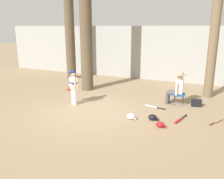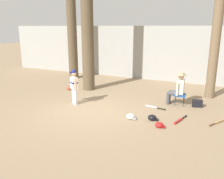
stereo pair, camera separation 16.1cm
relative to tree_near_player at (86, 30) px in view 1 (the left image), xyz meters
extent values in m
plane|color=#937A5B|center=(1.59, -2.52, -2.65)|extent=(60.00, 60.00, 0.00)
cube|color=#9E9E99|center=(1.59, 3.36, -1.23)|extent=(18.00, 0.36, 2.83)
cylinder|color=brown|center=(0.00, 0.00, 0.26)|extent=(0.53, 0.53, 5.82)
cone|color=brown|center=(0.00, 0.00, -2.65)|extent=(0.72, 0.72, 0.32)
cylinder|color=brown|center=(5.09, 1.04, -0.28)|extent=(0.36, 0.36, 4.73)
cone|color=brown|center=(5.09, 1.04, -2.65)|extent=(0.48, 0.48, 0.22)
cylinder|color=white|center=(0.69, -2.10, -2.36)|extent=(0.12, 0.12, 0.58)
cylinder|color=white|center=(0.54, -1.99, -2.36)|extent=(0.12, 0.12, 0.58)
cube|color=white|center=(0.61, -2.05, -1.85)|extent=(0.36, 0.34, 0.44)
cube|color=navy|center=(0.61, -2.05, -1.83)|extent=(0.37, 0.35, 0.05)
sphere|color=tan|center=(0.61, -2.05, -1.50)|extent=(0.20, 0.20, 0.20)
sphere|color=navy|center=(0.61, -2.05, -1.44)|extent=(0.19, 0.19, 0.19)
cube|color=navy|center=(0.56, -2.12, -1.46)|extent=(0.17, 0.16, 0.02)
cylinder|color=tan|center=(0.80, -2.21, -1.81)|extent=(0.11, 0.11, 0.42)
cylinder|color=tan|center=(0.42, -1.96, -1.93)|extent=(0.11, 0.11, 0.40)
ellipsoid|color=#AD472D|center=(0.37, -1.99, -2.09)|extent=(0.23, 0.25, 0.18)
cube|color=#194C9E|center=(4.15, -0.47, -2.27)|extent=(0.42, 0.42, 0.06)
cylinder|color=#333338|center=(4.01, -0.63, -2.46)|extent=(0.02, 0.02, 0.38)
cylinder|color=#333338|center=(4.00, -0.33, -2.46)|extent=(0.02, 0.02, 0.38)
cylinder|color=#333338|center=(4.31, -0.61, -2.46)|extent=(0.02, 0.02, 0.38)
cylinder|color=#333338|center=(4.30, -0.31, -2.46)|extent=(0.02, 0.02, 0.38)
cylinder|color=#47474C|center=(3.76, -0.59, -2.43)|extent=(0.13, 0.13, 0.43)
cylinder|color=#47474C|center=(3.75, -0.39, -2.43)|extent=(0.13, 0.13, 0.43)
cylinder|color=#47474C|center=(3.96, -0.58, -2.22)|extent=(0.41, 0.17, 0.15)
cylinder|color=#47474C|center=(3.95, -0.38, -2.22)|extent=(0.41, 0.17, 0.15)
cube|color=beige|center=(4.15, -0.47, -1.96)|extent=(0.26, 0.37, 0.52)
cylinder|color=beige|center=(4.09, -0.69, -2.02)|extent=(0.09, 0.09, 0.46)
cylinder|color=beige|center=(4.06, -0.25, -2.02)|extent=(0.09, 0.09, 0.46)
sphere|color=tan|center=(4.15, -0.47, -1.56)|extent=(0.22, 0.22, 0.22)
cylinder|color=tan|center=(4.15, -0.47, -1.53)|extent=(0.40, 0.40, 0.02)
cylinder|color=tan|center=(4.15, -0.47, -1.49)|extent=(0.20, 0.20, 0.09)
cube|color=black|center=(4.78, -0.44, -2.52)|extent=(0.38, 0.28, 0.26)
cylinder|color=brown|center=(-2.04, 1.76, 0.22)|extent=(0.51, 0.51, 5.73)
cone|color=brown|center=(-2.04, 1.76, -2.65)|extent=(0.82, 0.82, 0.30)
cylinder|color=tan|center=(5.54, -1.65, -2.62)|extent=(0.26, 0.40, 0.07)
cylinder|color=brown|center=(5.38, -1.96, -2.62)|extent=(0.16, 0.26, 0.03)
cylinder|color=brown|center=(5.31, -2.08, -2.62)|extent=(0.06, 0.04, 0.06)
cylinder|color=#B7BCC6|center=(3.32, -1.22, -2.62)|extent=(0.45, 0.14, 0.07)
cylinder|color=black|center=(3.69, -1.28, -2.62)|extent=(0.30, 0.08, 0.03)
cylinder|color=black|center=(3.83, -1.30, -2.62)|extent=(0.02, 0.06, 0.06)
cylinder|color=red|center=(4.42, -2.14, -2.62)|extent=(0.19, 0.49, 0.07)
cylinder|color=black|center=(4.53, -1.75, -2.62)|extent=(0.12, 0.32, 0.03)
cylinder|color=black|center=(4.57, -1.59, -2.62)|extent=(0.06, 0.03, 0.06)
ellipsoid|color=#A81919|center=(4.00, -2.77, -2.58)|extent=(0.25, 0.22, 0.17)
cube|color=#A81919|center=(4.12, -2.77, -2.62)|extent=(0.10, 0.12, 0.02)
ellipsoid|color=black|center=(3.67, -2.34, -2.57)|extent=(0.27, 0.25, 0.19)
cube|color=black|center=(3.80, -2.34, -2.61)|extent=(0.11, 0.14, 0.02)
ellipsoid|color=silver|center=(3.03, -2.54, -2.57)|extent=(0.27, 0.25, 0.19)
cube|color=silver|center=(3.16, -2.54, -2.61)|extent=(0.11, 0.14, 0.02)
camera|label=1|loc=(5.32, -9.02, 0.15)|focal=37.59mm
camera|label=2|loc=(5.46, -8.95, 0.15)|focal=37.59mm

